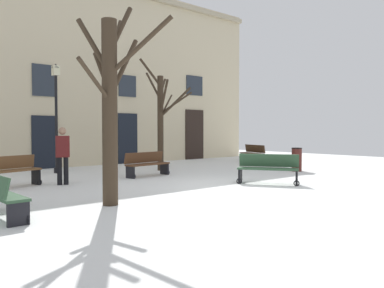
# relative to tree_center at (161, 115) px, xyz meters

# --- Properties ---
(ground_plane) EXTENTS (31.27, 31.27, 0.00)m
(ground_plane) POSITION_rel_tree_center_xyz_m (-1.18, -4.98, -2.20)
(ground_plane) COLOR white
(building_facade) EXTENTS (19.54, 0.60, 8.46)m
(building_facade) POSITION_rel_tree_center_xyz_m (-1.17, 3.87, 2.07)
(building_facade) COLOR beige
(building_facade) RESTS_ON ground
(tree_center) EXTENTS (2.26, 2.19, 4.36)m
(tree_center) POSITION_rel_tree_center_xyz_m (0.00, 0.00, 0.00)
(tree_center) COLOR #382B1E
(tree_center) RESTS_ON ground
(tree_left_of_center) EXTENTS (2.07, 2.15, 4.45)m
(tree_left_of_center) POSITION_rel_tree_center_xyz_m (-5.04, -5.09, 0.04)
(tree_left_of_center) COLOR #382B1E
(tree_left_of_center) RESTS_ON ground
(streetlamp) EXTENTS (0.30, 0.30, 4.06)m
(streetlamp) POSITION_rel_tree_center_xyz_m (-3.57, 1.72, 0.27)
(streetlamp) COLOR black
(streetlamp) RESTS_ON ground
(litter_bin) EXTENTS (0.41, 0.41, 0.92)m
(litter_bin) POSITION_rel_tree_center_xyz_m (3.77, -3.76, -1.74)
(litter_bin) COLOR #4C1E19
(litter_bin) RESTS_ON ground
(bench_by_litter_bin) EXTENTS (1.77, 0.71, 0.84)m
(bench_by_litter_bin) POSITION_rel_tree_center_xyz_m (-1.57, -1.30, -1.77)
(bench_by_litter_bin) COLOR #51331E
(bench_by_litter_bin) RESTS_ON ground
(bench_back_to_back_left) EXTENTS (1.39, 1.76, 0.89)m
(bench_back_to_back_left) POSITION_rel_tree_center_xyz_m (0.09, -5.25, -1.74)
(bench_back_to_back_left) COLOR #2D4C33
(bench_back_to_back_left) RESTS_ON ground
(bench_facing_shops) EXTENTS (0.82, 1.66, 0.88)m
(bench_facing_shops) POSITION_rel_tree_center_xyz_m (5.67, 0.09, -1.75)
(bench_facing_shops) COLOR #3D2819
(bench_facing_shops) RESTS_ON ground
(bench_back_to_back_right) EXTENTS (1.92, 0.93, 0.89)m
(bench_back_to_back_right) POSITION_rel_tree_center_xyz_m (-6.07, -1.09, -1.73)
(bench_back_to_back_right) COLOR brown
(bench_back_to_back_right) RESTS_ON ground
(person_strolling) EXTENTS (0.43, 0.32, 1.69)m
(person_strolling) POSITION_rel_tree_center_xyz_m (-4.64, -1.46, -1.27)
(person_strolling) COLOR black
(person_strolling) RESTS_ON ground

